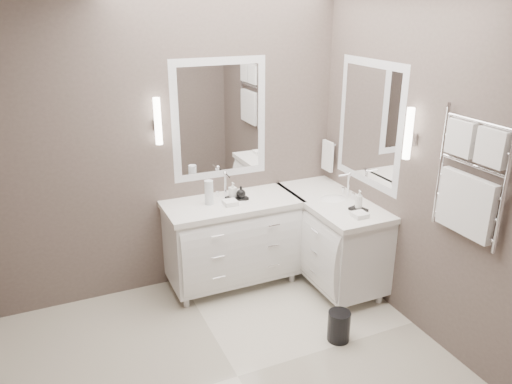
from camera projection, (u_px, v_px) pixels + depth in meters
name	position (u px, v px, depth m)	size (l,w,h in m)	color
floor	(238.00, 377.00, 3.62)	(3.20, 3.00, 0.01)	beige
wall_back	(172.00, 146.00, 4.42)	(3.20, 0.01, 2.70)	#574B45
wall_front	(385.00, 344.00, 1.85)	(3.20, 0.01, 2.70)	#574B45
wall_right	(433.00, 172.00, 3.75)	(0.01, 3.00, 2.70)	#574B45
vanity_back	(232.00, 237.00, 4.66)	(1.24, 0.59, 0.97)	white
vanity_right	(331.00, 234.00, 4.72)	(0.59, 1.24, 0.97)	white
mirror_back	(220.00, 120.00, 4.51)	(0.90, 0.02, 1.10)	white
mirror_right	(369.00, 124.00, 4.36)	(0.02, 0.90, 1.10)	white
sconce_back	(158.00, 122.00, 4.22)	(0.06, 0.06, 0.40)	white
sconce_right	(408.00, 135.00, 3.82)	(0.06, 0.06, 0.40)	white
towel_bar_corner	(328.00, 155.00, 4.97)	(0.03, 0.22, 0.30)	white
towel_ladder	(469.00, 184.00, 3.37)	(0.06, 0.58, 0.90)	white
waste_bin	(339.00, 326.00, 3.97)	(0.18, 0.18, 0.25)	black
amenity_tray_back	(237.00, 198.00, 4.56)	(0.18, 0.13, 0.03)	black
amenity_tray_right	(358.00, 209.00, 4.32)	(0.11, 0.14, 0.02)	black
water_bottle	(209.00, 193.00, 4.43)	(0.08, 0.08, 0.22)	silver
soap_bottle_a	(233.00, 190.00, 4.54)	(0.06, 0.06, 0.14)	white
soap_bottle_b	(241.00, 192.00, 4.53)	(0.09, 0.09, 0.11)	black
soap_bottle_c	(359.00, 199.00, 4.29)	(0.06, 0.06, 0.17)	white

